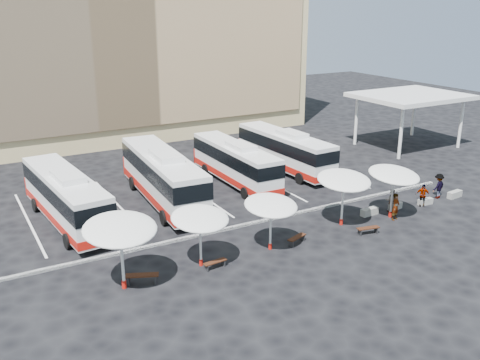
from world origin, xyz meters
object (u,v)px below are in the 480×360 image
conc_bench_0 (369,212)px  conc_bench_1 (395,206)px  bus_3 (285,150)px  passenger_1 (391,200)px  bus_1 (163,175)px  sunshade_0 (120,229)px  sunshade_2 (271,206)px  wood_bench_1 (215,263)px  wood_bench_2 (297,238)px  sunshade_1 (200,219)px  passenger_3 (438,186)px  bus_0 (66,196)px  wood_bench_0 (142,277)px  passenger_0 (396,207)px  wood_bench_3 (368,229)px  bus_2 (235,162)px  conc_bench_2 (425,202)px  passenger_2 (423,195)px  sunshade_4 (394,175)px  sunshade_3 (344,180)px  conc_bench_3 (455,194)px

conc_bench_0 → conc_bench_1: conc_bench_0 is taller
bus_3 → passenger_1: bus_3 is taller
bus_3 → conc_bench_1: bearing=-84.6°
passenger_1 → conc_bench_1: bearing=-120.4°
bus_1 → bus_3: bus_1 is taller
sunshade_0 → conc_bench_0: size_ratio=2.91×
sunshade_2 → wood_bench_1: (-3.85, -0.52, -2.39)m
wood_bench_1 → wood_bench_2: 5.65m
sunshade_0 → sunshade_1: bearing=3.8°
sunshade_2 → passenger_3: 15.39m
bus_0 → wood_bench_1: bus_0 is taller
wood_bench_0 → passenger_0: passenger_0 is taller
wood_bench_3 → bus_1: bearing=127.5°
bus_2 → wood_bench_1: 14.48m
bus_2 → sunshade_1: size_ratio=3.23×
sunshade_1 → wood_bench_3: 11.10m
bus_0 → wood_bench_1: 11.70m
wood_bench_3 → conc_bench_0: size_ratio=1.16×
conc_bench_2 → passenger_2: bearing=-168.0°
wood_bench_3 → wood_bench_1: bearing=176.2°
passenger_1 → passenger_2: 2.66m
passenger_0 → sunshade_4: bearing=66.3°
conc_bench_0 → conc_bench_2: (4.83, -0.44, -0.03)m
bus_2 → sunshade_0: size_ratio=2.86×
sunshade_0 → passenger_0: (18.30, -0.13, -2.30)m
sunshade_2 → sunshade_3: 5.99m
bus_2 → sunshade_4: bearing=-63.5°
wood_bench_3 → conc_bench_0: bearing=45.9°
sunshade_4 → wood_bench_0: bearing=-178.9°
conc_bench_2 → conc_bench_1: bearing=172.3°
passenger_2 → passenger_3: passenger_3 is taller
sunshade_1 → wood_bench_2: sunshade_1 is taller
sunshade_1 → passenger_0: 14.03m
bus_1 → bus_2: bearing=14.1°
passenger_0 → passenger_3: bearing=-2.2°
wood_bench_1 → conc_bench_2: bearing=3.9°
conc_bench_0 → passenger_1: bearing=-7.7°
conc_bench_0 → conc_bench_1: bearing=-2.5°
bus_2 → conc_bench_1: 12.59m
sunshade_2 → sunshade_0: bearing=-179.0°
bus_1 → wood_bench_0: bearing=-113.3°
bus_1 → conc_bench_3: (18.90, -9.69, -1.76)m
sunshade_1 → sunshade_2: 4.36m
wood_bench_3 → sunshade_0: bearing=176.1°
bus_3 → passenger_0: size_ratio=6.18×
bus_2 → conc_bench_2: size_ratio=9.53×
wood_bench_1 → wood_bench_2: size_ratio=0.93×
sunshade_1 → passenger_3: (19.60, 1.02, -1.83)m
sunshade_1 → conc_bench_0: bearing=4.3°
passenger_3 → passenger_2: bearing=3.6°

